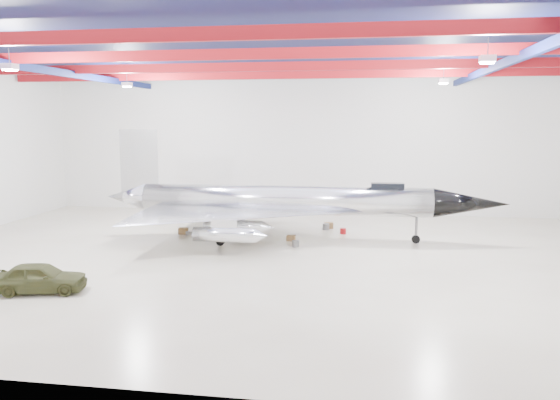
# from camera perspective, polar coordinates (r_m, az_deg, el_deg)

# --- Properties ---
(floor) EXTENTS (40.00, 40.00, 0.00)m
(floor) POSITION_cam_1_polar(r_m,az_deg,el_deg) (29.77, -2.00, -6.01)
(floor) COLOR #BEB197
(floor) RESTS_ON ground
(wall_back) EXTENTS (40.00, 0.00, 40.00)m
(wall_back) POSITION_cam_1_polar(r_m,az_deg,el_deg) (43.71, 1.67, 5.87)
(wall_back) COLOR silver
(wall_back) RESTS_ON floor
(ceiling) EXTENTS (40.00, 40.00, 0.00)m
(ceiling) POSITION_cam_1_polar(r_m,az_deg,el_deg) (29.08, -2.11, 15.49)
(ceiling) COLOR #0A0F38
(ceiling) RESTS_ON wall_back
(ceiling_structure) EXTENTS (39.50, 29.50, 1.08)m
(ceiling_structure) POSITION_cam_1_polar(r_m,az_deg,el_deg) (29.00, -2.11, 14.16)
(ceiling_structure) COLOR maroon
(ceiling_structure) RESTS_ON ceiling
(jet_aircraft) EXTENTS (24.94, 14.49, 6.81)m
(jet_aircraft) POSITION_cam_1_polar(r_m,az_deg,el_deg) (33.76, 0.41, -0.43)
(jet_aircraft) COLOR silver
(jet_aircraft) RESTS_ON floor
(jeep) EXTENTS (4.13, 2.40, 1.32)m
(jeep) POSITION_cam_1_polar(r_m,az_deg,el_deg) (25.89, -23.82, -7.42)
(jeep) COLOR #3B3D1E
(jeep) RESTS_ON floor
(crate_ply) EXTENTS (0.60, 0.49, 0.40)m
(crate_ply) POSITION_cam_1_polar(r_m,az_deg,el_deg) (36.31, -10.07, -3.20)
(crate_ply) COLOR olive
(crate_ply) RESTS_ON floor
(toolbox_red) EXTENTS (0.52, 0.41, 0.36)m
(toolbox_red) POSITION_cam_1_polar(r_m,az_deg,el_deg) (36.42, -2.30, -3.07)
(toolbox_red) COLOR #A01014
(toolbox_red) RESTS_ON floor
(engine_drum) EXTENTS (0.44, 0.44, 0.37)m
(engine_drum) POSITION_cam_1_polar(r_m,az_deg,el_deg) (32.16, 1.64, -4.59)
(engine_drum) COLOR #59595B
(engine_drum) RESTS_ON floor
(parts_bin) EXTENTS (0.64, 0.54, 0.40)m
(parts_bin) POSITION_cam_1_polar(r_m,az_deg,el_deg) (37.74, 5.13, -2.66)
(parts_bin) COLOR olive
(parts_bin) RESTS_ON floor
(crate_small) EXTENTS (0.35, 0.28, 0.24)m
(crate_small) POSITION_cam_1_polar(r_m,az_deg,el_deg) (35.93, -9.51, -3.44)
(crate_small) COLOR #59595B
(crate_small) RESTS_ON floor
(tool_chest) EXTENTS (0.47, 0.47, 0.37)m
(tool_chest) POSITION_cam_1_polar(r_m,az_deg,el_deg) (36.00, 6.60, -3.25)
(tool_chest) COLOR #A01014
(tool_chest) RESTS_ON floor
(oil_barrel) EXTENTS (0.55, 0.47, 0.34)m
(oil_barrel) POSITION_cam_1_polar(r_m,az_deg,el_deg) (33.72, 1.15, -4.00)
(oil_barrel) COLOR olive
(oil_barrel) RESTS_ON floor
(spares_box) EXTENTS (0.54, 0.54, 0.41)m
(spares_box) POSITION_cam_1_polar(r_m,az_deg,el_deg) (37.26, 4.82, -2.79)
(spares_box) COLOR #59595B
(spares_box) RESTS_ON floor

